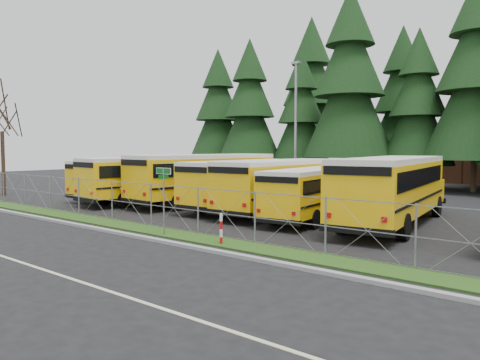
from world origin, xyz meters
The scene contains 24 objects.
ground centered at (0.00, 0.00, 0.00)m, with size 120.00×120.00×0.00m, color black.
curb centered at (0.00, -3.10, 0.06)m, with size 50.00×0.25×0.12m, color gray.
grass_verge centered at (0.00, -1.70, 0.03)m, with size 50.00×1.40×0.06m, color #1B4012.
road_lane_line centered at (0.00, -8.00, 0.01)m, with size 50.00×0.12×0.01m, color beige.
chainlink_fence centered at (0.00, -1.00, 1.00)m, with size 44.00×0.10×2.00m, color gray, non-canonical shape.
bus_0 centered at (-14.57, 6.22, 1.38)m, with size 2.49×10.55×2.77m, color #F5B507, non-canonical shape.
bus_1 centered at (-11.25, 5.63, 1.50)m, with size 2.70×11.43×3.00m, color #F5B507, non-canonical shape.
bus_2 centered at (-7.92, 7.07, 1.60)m, with size 2.88×12.18×3.19m, color #F5B507, non-canonical shape.
bus_3 centered at (-4.55, 6.91, 1.43)m, with size 2.58×10.94×2.87m, color #F5B507, non-canonical shape.
bus_4 centered at (-1.90, 6.73, 1.47)m, with size 2.65×11.24×2.95m, color #F5B507, non-canonical shape.
bus_5 centered at (0.75, 5.92, 1.30)m, with size 2.34×9.91×2.60m, color #F5B507, non-canonical shape.
bus_6 centered at (4.45, 6.45, 1.59)m, with size 2.87×12.15×3.19m, color #F5B507, non-canonical shape.
street_sign centered at (-1.88, -2.10, 2.03)m, with size 0.84×0.55×2.81m.
striped_bollard centered at (1.17, -1.99, 0.60)m, with size 0.11×0.11×1.20m, color #B20C0C.
light_standard centered at (-6.86, 15.63, 5.50)m, with size 0.70×0.35×10.14m.
conifer_0 centered at (-23.92, 25.69, 7.49)m, with size 6.77×6.77×14.97m, color black, non-canonical shape.
conifer_1 centered at (-18.30, 24.47, 7.57)m, with size 6.84×6.84×15.14m, color black, non-canonical shape.
conifer_2 centered at (-13.09, 26.37, 6.79)m, with size 6.14×6.14×13.57m, color black, non-canonical shape.
conifer_3 centered at (-7.25, 25.34, 9.25)m, with size 8.36×8.36×18.49m, color black, non-canonical shape.
conifer_4 centered at (-1.47, 26.91, 7.04)m, with size 6.36×6.36×14.07m, color black, non-canonical shape.
conifer_5 centered at (3.29, 26.49, 9.00)m, with size 8.14×8.14×17.99m, color black, non-canonical shape.
conifer_10 centered at (-16.76, 34.44, 9.61)m, with size 8.69×8.69×19.22m, color black, non-canonical shape.
conifer_11 centered at (-4.93, 32.39, 7.95)m, with size 7.19×7.19×15.91m, color black, non-canonical shape.
bare_tree_1 centered at (-23.51, 1.02, 3.46)m, with size 4.85×4.85×6.93m, color black, non-canonical shape.
Camera 1 is at (12.65, -14.87, 3.64)m, focal length 35.00 mm.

